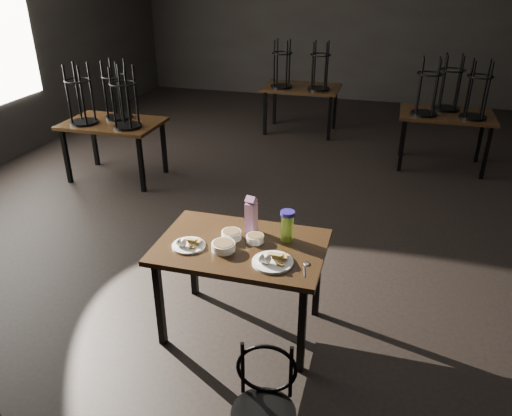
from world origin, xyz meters
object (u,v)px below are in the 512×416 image
(main_table, at_px, (241,254))
(juice_carton, at_px, (251,215))
(bentwood_chair, at_px, (265,400))
(water_bottle, at_px, (287,225))

(main_table, bearing_deg, juice_carton, 85.12)
(main_table, distance_m, bentwood_chair, 1.15)
(main_table, distance_m, water_bottle, 0.39)
(juice_carton, bearing_deg, water_bottle, -8.95)
(juice_carton, distance_m, water_bottle, 0.29)
(main_table, distance_m, juice_carton, 0.30)
(juice_carton, height_order, water_bottle, juice_carton)
(bentwood_chair, bearing_deg, main_table, 104.79)
(bentwood_chair, bearing_deg, juice_carton, 100.54)
(main_table, relative_size, bentwood_chair, 1.61)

